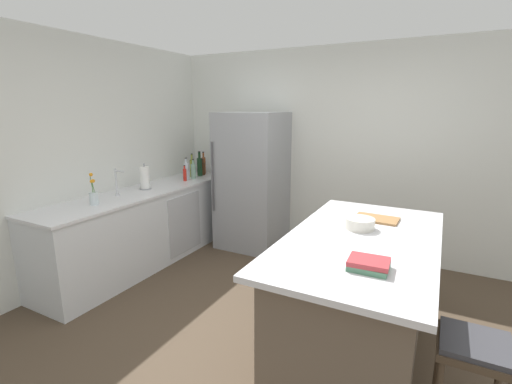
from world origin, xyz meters
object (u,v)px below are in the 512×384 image
refrigerator (252,181)px  vinegar_bottle (204,165)px  gin_bottle (193,171)px  sink_faucet (117,182)px  hot_sauce_bottle (185,174)px  kitchen_island (358,295)px  mixing_bowl (360,224)px  bar_stool (473,361)px  wine_bottle (200,166)px  soda_bottle (186,170)px  syrup_bottle (203,168)px  cookbook_stack (369,264)px  paper_towel_roll (145,178)px  olive_oil_bottle (192,168)px  cutting_board (376,219)px  flower_vase (94,196)px

refrigerator → vinegar_bottle: bearing=170.1°
vinegar_bottle → gin_bottle: bearing=-75.0°
sink_faucet → hot_sauce_bottle: 1.02m
hot_sauce_bottle → sink_faucet: bearing=-97.4°
kitchen_island → sink_faucet: sink_faucet is taller
hot_sauce_bottle → mixing_bowl: bearing=-21.8°
bar_stool → gin_bottle: (-3.27, 1.90, 0.47)m
wine_bottle → hot_sauce_bottle: (0.04, -0.39, -0.05)m
hot_sauce_bottle → mixing_bowl: hot_sauce_bottle is taller
soda_bottle → hot_sauce_bottle: (0.04, -0.09, -0.04)m
hot_sauce_bottle → wine_bottle: bearing=95.8°
vinegar_bottle → soda_bottle: 0.48m
kitchen_island → syrup_bottle: size_ratio=8.14×
soda_bottle → mixing_bowl: size_ratio=1.32×
sink_faucet → cookbook_stack: 2.92m
sink_faucet → paper_towel_roll: paper_towel_roll is taller
gin_bottle → mixing_bowl: gin_bottle is taller
refrigerator → cookbook_stack: (1.91, -2.11, 0.07)m
hot_sauce_bottle → soda_bottle: bearing=115.4°
bar_stool → mixing_bowl: size_ratio=2.96×
syrup_bottle → cookbook_stack: size_ratio=1.00×
vinegar_bottle → mixing_bowl: (2.61, -1.56, -0.05)m
soda_bottle → gin_bottle: bearing=65.4°
olive_oil_bottle → soda_bottle: bearing=-75.4°
vinegar_bottle → hot_sauce_bottle: (0.10, -0.56, -0.04)m
bar_stool → mixing_bowl: mixing_bowl is taller
olive_oil_bottle → bar_stool: bearing=-30.6°
hot_sauce_bottle → cutting_board: hot_sauce_bottle is taller
kitchen_island → syrup_bottle: (-2.62, 1.66, 0.52)m
sink_faucet → soda_bottle: sink_faucet is taller
wine_bottle → soda_bottle: 0.30m
sink_faucet → mixing_bowl: sink_faucet is taller
hot_sauce_bottle → syrup_bottle: bearing=96.4°
olive_oil_bottle → cutting_board: bearing=-20.1°
bar_stool → gin_bottle: bearing=149.9°
bar_stool → mixing_bowl: 1.14m
soda_bottle → cutting_board: size_ratio=0.84×
flower_vase → syrup_bottle: size_ratio=1.38×
hot_sauce_bottle → paper_towel_roll: bearing=-99.5°
bar_stool → flower_vase: 3.36m
syrup_bottle → olive_oil_bottle: size_ratio=0.71×
kitchen_island → olive_oil_bottle: size_ratio=5.80×
wine_bottle → mixing_bowl: wine_bottle is taller
gin_bottle → soda_bottle: 0.11m
refrigerator → gin_bottle: size_ratio=6.68×
vinegar_bottle → soda_bottle: (0.06, -0.48, -0.00)m
soda_bottle → mixing_bowl: (2.55, -1.09, -0.05)m
kitchen_island → olive_oil_bottle: olive_oil_bottle is taller
refrigerator → soda_bottle: refrigerator is taller
hot_sauce_bottle → gin_bottle: bearing=88.9°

